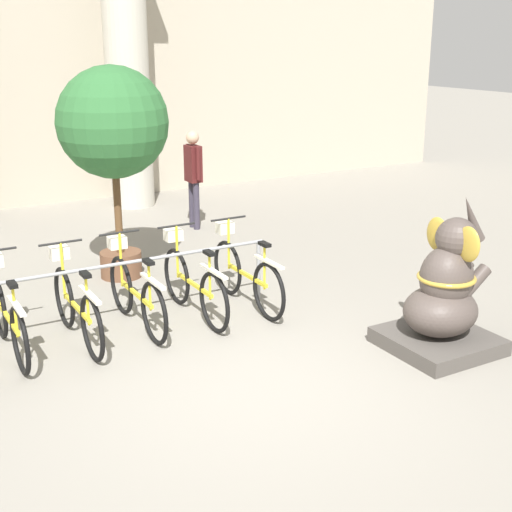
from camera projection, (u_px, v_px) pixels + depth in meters
The scene contains 12 objects.
ground_plane at pixel (250, 384), 6.81m from camera, with size 60.00×60.00×0.00m, color gray.
building_facade at pixel (19, 45), 13.03m from camera, with size 20.00×0.20×6.00m.
column_right at pixel (127, 66), 13.12m from camera, with size 1.01×1.01×5.16m.
bike_rack at pixel (71, 283), 7.70m from camera, with size 4.80×0.05×0.77m.
bicycle_2 at pixel (8, 316), 7.36m from camera, with size 0.48×1.72×1.02m.
bicycle_3 at pixel (76, 306), 7.64m from camera, with size 0.48×1.72×1.02m.
bicycle_4 at pixel (135, 292), 8.04m from camera, with size 0.48×1.72×1.02m.
bicycle_5 at pixel (193, 283), 8.34m from camera, with size 0.48×1.72×1.02m.
bicycle_6 at pixel (246, 273), 8.67m from camera, with size 0.48×1.72×1.02m.
elephant_statue at pixel (444, 298), 7.44m from camera, with size 1.06×1.06×1.65m.
person_pedestrian at pixel (193, 171), 11.98m from camera, with size 0.22×0.47×1.66m.
potted_tree at pixel (113, 128), 9.23m from camera, with size 1.46×1.46×2.84m.
Camera 1 is at (-3.02, -5.34, 3.20)m, focal length 50.00 mm.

